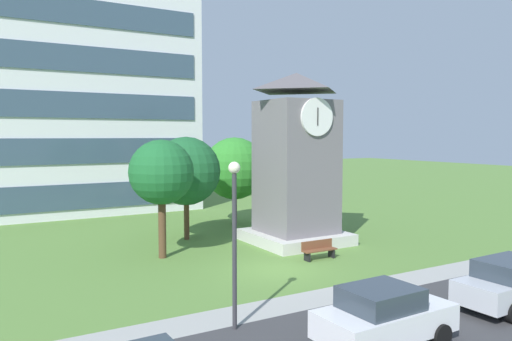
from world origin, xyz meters
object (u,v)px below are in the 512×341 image
tree_streetside (235,168)px  parked_car_white (384,316)px  street_lamp (234,224)px  park_bench (319,250)px  tree_near_tower (186,171)px  tree_by_building (161,173)px  clock_tower (296,168)px

tree_streetside → parked_car_white: (-5.42, -19.32, -2.83)m
tree_streetside → parked_car_white: tree_streetside is taller
street_lamp → parked_car_white: bearing=-45.8°
park_bench → tree_near_tower: bearing=116.8°
tree_by_building → tree_near_tower: (2.63, 3.39, -0.23)m
street_lamp → parked_car_white: size_ratio=1.26×
clock_tower → tree_near_tower: (-4.91, 3.75, -0.22)m
park_bench → tree_by_building: (-6.36, 3.98, 3.65)m
clock_tower → park_bench: 5.27m
park_bench → tree_streetside: size_ratio=0.31×
tree_streetside → tree_by_building: size_ratio=1.01×
park_bench → parked_car_white: size_ratio=0.44×
street_lamp → tree_near_tower: bearing=74.0°
street_lamp → tree_by_building: 9.64m
park_bench → street_lamp: 9.68m
tree_streetside → tree_by_building: (-7.41, -6.64, 0.42)m
tree_by_building → tree_streetside: bearing=41.9°
tree_by_building → parked_car_white: bearing=-81.1°
tree_by_building → tree_near_tower: 4.29m
street_lamp → tree_near_tower: size_ratio=0.88×
tree_by_building → parked_car_white: (1.99, -12.68, -3.25)m
street_lamp → park_bench: bearing=36.8°
tree_by_building → street_lamp: bearing=-96.4°
clock_tower → tree_streetside: (-0.13, 7.00, -0.41)m
clock_tower → parked_car_white: size_ratio=2.28×
park_bench → tree_streetside: tree_streetside is taller
clock_tower → tree_near_tower: size_ratio=1.59×
street_lamp → parked_car_white: (3.06, -3.14, -2.37)m
clock_tower → parked_car_white: bearing=-114.3°
clock_tower → parked_car_white: 13.90m
clock_tower → tree_by_building: clock_tower is taller
clock_tower → street_lamp: clock_tower is taller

